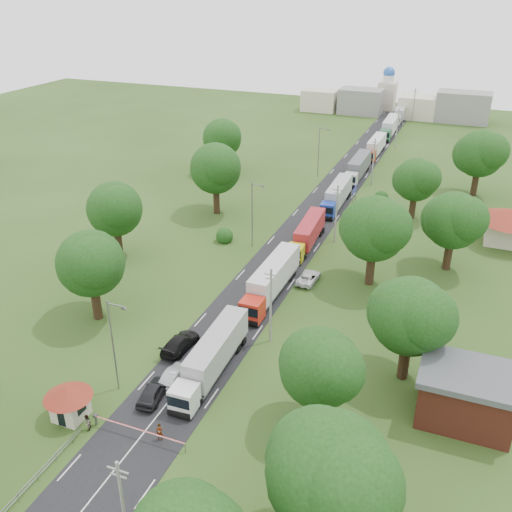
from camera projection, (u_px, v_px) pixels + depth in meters
The scene contains 44 objects.
ground at pixel (248, 301), 70.59m from camera, with size 260.00×260.00×0.00m, color #274115.
road at pixel (298, 239), 87.25m from camera, with size 8.00×200.00×0.04m, color black.
boom_barrier at pixel (125, 426), 49.81m from camera, with size 9.22×0.35×1.18m.
guard_booth at pixel (69, 399), 51.17m from camera, with size 4.40×4.40×3.45m.
guard_rail at pixel (12, 510), 43.07m from camera, with size 0.10×17.00×1.70m, color slate, non-canonical shape.
info_sign at pixel (354, 193), 96.70m from camera, with size 0.12×3.10×4.10m.
pole_0 at pixel (124, 510), 37.53m from camera, with size 1.60×0.24×9.00m.
pole_1 at pixel (271, 305), 60.86m from camera, with size 1.60×0.24×9.00m.
pole_2 at pixel (336, 213), 84.19m from camera, with size 1.60×0.24×9.00m.
pole_3 at pixel (373, 161), 107.52m from camera, with size 1.60×0.24×9.00m.
pole_4 at pixel (397, 128), 130.85m from camera, with size 1.60×0.24×9.00m.
pole_5 at pixel (414, 105), 154.17m from camera, with size 1.60×0.24×9.00m.
lamp_0 at pixel (114, 342), 53.22m from camera, with size 2.03×0.22×10.00m.
lamp_1 at pixel (253, 212), 82.38m from camera, with size 2.03×0.22×10.00m.
lamp_2 at pixel (319, 149), 111.54m from camera, with size 2.03×0.22×10.00m.
tree_1 at pixel (331, 473), 36.32m from camera, with size 9.60×9.60×12.05m.
tree_2 at pixel (321, 367), 48.17m from camera, with size 8.00×8.00×10.10m.
tree_3 at pixel (410, 315), 54.26m from camera, with size 8.80×8.80×11.07m.
tree_4 at pixel (374, 228), 71.29m from camera, with size 9.60×9.60×12.05m.
tree_5 at pixel (454, 220), 75.26m from camera, with size 8.80×8.80×11.07m.
tree_6 at pixel (416, 180), 91.99m from camera, with size 8.00×8.00×10.10m.
tree_7 at pixel (480, 153), 100.99m from camera, with size 9.60×9.60×12.05m.
tree_10 at pixel (91, 263), 64.12m from camera, with size 8.80×8.80×11.07m.
tree_11 at pixel (115, 209), 78.93m from camera, with size 8.80×8.80×11.07m.
tree_12 at pixel (216, 168), 93.35m from camera, with size 9.60×9.60×12.05m.
tree_13 at pixel (222, 138), 112.91m from camera, with size 8.80×8.80×11.07m.
house_brick at pixel (466, 395), 50.84m from camera, with size 8.60×6.60×5.20m.
distant_town at pixel (398, 104), 160.46m from camera, with size 52.00×8.00×8.00m.
church at pixel (387, 91), 167.82m from camera, with size 5.00×5.00×12.30m.
truck_0 at pixel (213, 356), 57.03m from camera, with size 2.78×14.25×3.94m.
truck_1 at pixel (271, 280), 70.93m from camera, with size 2.76×15.08×4.18m.
truck_2 at pixel (308, 233), 84.14m from camera, with size 2.95×13.62×3.76m.
truck_3 at pixel (337, 195), 98.58m from camera, with size 2.73×14.18×3.92m.
truck_4 at pixel (358, 167), 112.62m from camera, with size 2.52×14.40×3.99m.
truck_5 at pixel (375, 147), 126.40m from camera, with size 2.38×13.73×3.81m.
truck_6 at pixel (390, 127), 141.96m from camera, with size 2.79×15.05×4.17m.
truck_7 at pixel (400, 114), 155.98m from camera, with size 2.95×13.92×3.85m.
car_lane_front at pixel (153, 392), 54.07m from camera, with size 1.90×4.72×1.61m, color black.
car_lane_mid at pixel (174, 375), 56.52m from camera, with size 1.44×4.14×1.36m, color #9DA1A5.
car_lane_rear at pixel (180, 343), 61.22m from camera, with size 2.25×5.52×1.60m, color black.
car_verge_near at pixel (309, 277), 74.71m from camera, with size 2.24×4.86×1.35m, color white.
car_verge_far at pixel (358, 228), 89.40m from camera, with size 1.61×4.00×1.36m, color slate.
pedestrian_near at pixel (160, 432), 49.22m from camera, with size 0.61×0.40×1.68m, color gray.
pedestrian_booth at pixel (87, 423), 50.29m from camera, with size 0.79×0.62×1.62m, color gray.
Camera 1 is at (23.25, -56.14, 36.37)m, focal length 40.00 mm.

